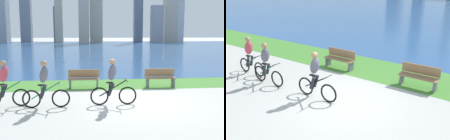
{
  "view_description": "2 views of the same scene",
  "coord_description": "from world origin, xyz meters",
  "views": [
    {
      "loc": [
        -1.81,
        -9.4,
        2.63
      ],
      "look_at": [
        -0.8,
        0.73,
        1.16
      ],
      "focal_mm": 40.69,
      "sensor_mm": 36.0,
      "label": 1
    },
    {
      "loc": [
        4.31,
        -6.34,
        4.09
      ],
      "look_at": [
        -0.56,
        0.59,
        0.87
      ],
      "focal_mm": 39.53,
      "sensor_mm": 36.0,
      "label": 2
    }
  ],
  "objects": [
    {
      "name": "grass_strip_bayside",
      "position": [
        0.0,
        3.55,
        0.0
      ],
      "size": [
        120.0,
        2.75,
        0.01
      ],
      "primitive_type": "cube",
      "color": "#478433",
      "rests_on": "ground"
    },
    {
      "name": "cyclist_distant_rear",
      "position": [
        -4.76,
        -0.14,
        0.84
      ],
      "size": [
        1.68,
        0.52,
        1.69
      ],
      "color": "black",
      "rests_on": "ground"
    },
    {
      "name": "cyclist_trailing",
      "position": [
        -3.31,
        -0.44,
        0.84
      ],
      "size": [
        1.69,
        0.52,
        1.7
      ],
      "color": "black",
      "rests_on": "ground"
    },
    {
      "name": "cyclist_lead",
      "position": [
        -0.88,
        -0.31,
        0.84
      ],
      "size": [
        1.72,
        0.52,
        1.72
      ],
      "color": "black",
      "rests_on": "ground"
    },
    {
      "name": "ground_plane",
      "position": [
        0.0,
        0.0,
        0.0
      ],
      "size": [
        300.0,
        300.0,
        0.0
      ],
      "primitive_type": "plane",
      "color": "#B2AFA8"
    },
    {
      "name": "bench_far_along_path",
      "position": [
        -1.98,
        2.77,
        0.45
      ],
      "size": [
        1.5,
        0.47,
        0.9
      ],
      "color": "olive",
      "rests_on": "ground"
    },
    {
      "name": "bench_near_path",
      "position": [
        1.8,
        2.72,
        0.45
      ],
      "size": [
        1.5,
        0.47,
        0.9
      ],
      "color": "olive",
      "rests_on": "ground"
    }
  ]
}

